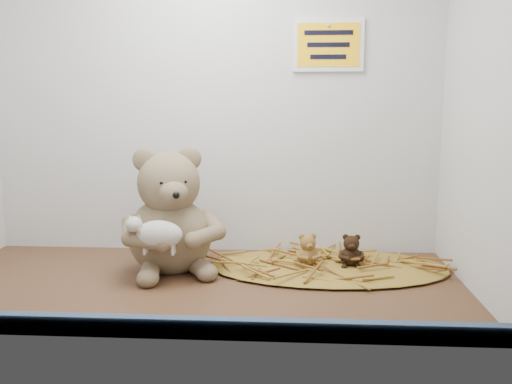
# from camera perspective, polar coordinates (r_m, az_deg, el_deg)

# --- Properties ---
(alcove_shell) EXTENTS (1.20, 0.60, 0.90)m
(alcove_shell) POSITION_cam_1_polar(r_m,az_deg,el_deg) (1.33, -5.53, 10.85)
(alcove_shell) COLOR #412616
(alcove_shell) RESTS_ON ground
(front_rail) EXTENTS (1.19, 0.02, 0.04)m
(front_rail) POSITION_cam_1_polar(r_m,az_deg,el_deg) (1.04, -8.54, -13.19)
(front_rail) COLOR #354866
(front_rail) RESTS_ON shelf_floor
(straw_bed) EXTENTS (0.58, 0.34, 0.01)m
(straw_bed) POSITION_cam_1_polar(r_m,az_deg,el_deg) (1.42, 7.31, -7.42)
(straw_bed) COLOR brown
(straw_bed) RESTS_ON shelf_floor
(main_teddy) EXTENTS (0.32, 0.33, 0.30)m
(main_teddy) POSITION_cam_1_polar(r_m,az_deg,el_deg) (1.38, -8.69, -1.79)
(main_teddy) COLOR #827250
(main_teddy) RESTS_ON shelf_floor
(toy_lamb) EXTENTS (0.14, 0.08, 0.09)m
(toy_lamb) POSITION_cam_1_polar(r_m,az_deg,el_deg) (1.28, -9.68, -4.21)
(toy_lamb) COLOR beige
(toy_lamb) RESTS_ON main_teddy
(mini_teddy_tan) EXTENTS (0.08, 0.08, 0.08)m
(mini_teddy_tan) POSITION_cam_1_polar(r_m,az_deg,el_deg) (1.41, 5.17, -5.65)
(mini_teddy_tan) COLOR olive
(mini_teddy_tan) RESTS_ON straw_bed
(mini_teddy_brown) EXTENTS (0.07, 0.07, 0.08)m
(mini_teddy_brown) POSITION_cam_1_polar(r_m,az_deg,el_deg) (1.42, 9.50, -5.65)
(mini_teddy_brown) COLOR black
(mini_teddy_brown) RESTS_ON straw_bed
(wall_sign) EXTENTS (0.16, 0.01, 0.11)m
(wall_sign) POSITION_cam_1_polar(r_m,az_deg,el_deg) (1.53, 7.24, 14.38)
(wall_sign) COLOR #F0AC0C
(wall_sign) RESTS_ON back_wall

